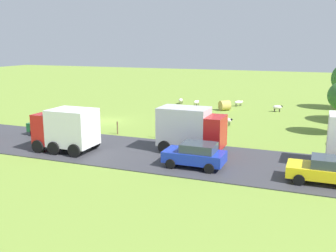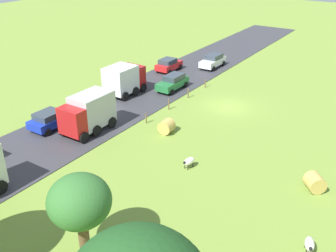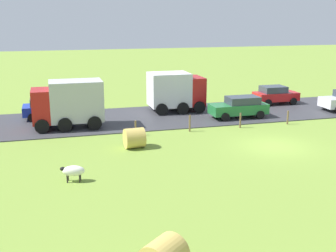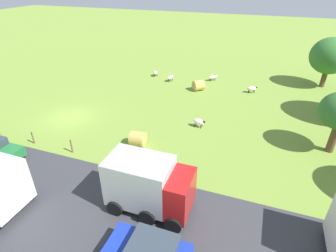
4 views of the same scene
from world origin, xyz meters
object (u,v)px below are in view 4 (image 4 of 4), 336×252
Objects in this scene: sheep_4 at (156,73)px; truck_2 at (149,184)px; hay_bale_1 at (198,85)px; hay_bale_0 at (138,139)px; sheep_2 at (199,122)px; sheep_0 at (213,77)px; tree_0 at (330,56)px; sheep_3 at (252,89)px; sheep_1 at (170,77)px.

truck_2 reaches higher than sheep_4.
hay_bale_0 is at bearing -7.22° from hay_bale_1.
sheep_2 is 8.76m from hay_bale_1.
sheep_0 is at bearing -177.72° from truck_2.
sheep_2 is at bearing 177.98° from truck_2.
tree_0 is (-14.75, 11.71, 3.21)m from sheep_2.
hay_bale_1 is at bearing -165.39° from sheep_2.
sheep_3 is at bearing 151.82° from hay_bale_0.
sheep_0 is at bearing 96.28° from sheep_4.
truck_2 reaches higher than sheep_2.
sheep_2 is 5.95m from hay_bale_0.
sheep_3 reaches higher than sheep_0.
hay_bale_1 is (-8.47, -2.21, 0.06)m from sheep_2.
sheep_2 is at bearing 31.80° from sheep_1.
sheep_4 is at bearing -116.04° from sheep_1.
sheep_4 is 0.22× the size of truck_2.
hay_bale_1 is (2.88, 6.62, 0.12)m from sheep_4.
hay_bale_0 is at bearing -38.92° from tree_0.
sheep_0 is at bearing 165.68° from hay_bale_1.
sheep_1 is 18.84m from tree_0.
sheep_2 is at bearing 139.61° from hay_bale_0.
sheep_3 is 16.22m from hay_bale_0.
sheep_4 is at bearing -162.61° from hay_bale_0.
hay_bale_0 is at bearing 17.39° from sheep_4.
truck_2 reaches higher than hay_bale_1.
tree_0 is 27.89m from truck_2.
hay_bale_1 is (-13.01, 1.65, -0.01)m from hay_bale_0.
sheep_1 reaches higher than sheep_0.
sheep_1 is at bearing -75.51° from tree_0.
sheep_1 is 1.06× the size of sheep_4.
hay_bale_1 reaches higher than sheep_3.
truck_2 is at bearing -25.73° from tree_0.
hay_bale_0 reaches higher than hay_bale_1.
sheep_2 reaches higher than sheep_1.
sheep_2 is at bearing 37.87° from sheep_4.
sheep_1 is at bearing -148.20° from sheep_2.
tree_0 is (-19.28, 15.57, 3.14)m from hay_bale_0.
sheep_3 is 20.54m from truck_2.
truck_2 is at bearing 16.12° from sheep_1.
sheep_2 reaches higher than sheep_4.
tree_0 reaches higher than sheep_1.
sheep_1 is at bearing -111.89° from hay_bale_1.
hay_bale_1 is at bearing -77.89° from sheep_3.
sheep_4 is at bearing -142.13° from sheep_2.
tree_0 is (-4.65, 17.98, 3.20)m from sheep_1.
sheep_3 is 0.21× the size of tree_0.
sheep_4 is (-1.59, -12.63, -0.06)m from sheep_3.
sheep_3 reaches higher than sheep_2.
truck_2 is (18.78, 1.84, 1.23)m from hay_bale_1.
sheep_0 is 1.04× the size of sheep_1.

